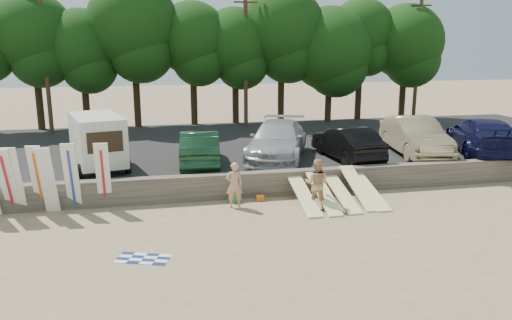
% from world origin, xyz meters
% --- Properties ---
extents(ground, '(120.00, 120.00, 0.00)m').
position_xyz_m(ground, '(0.00, 0.00, 0.00)').
color(ground, tan).
rests_on(ground, ground).
extents(seawall, '(44.00, 0.50, 1.00)m').
position_xyz_m(seawall, '(0.00, 3.00, 0.50)').
color(seawall, '#6B6356').
rests_on(seawall, ground).
extents(parking_lot, '(44.00, 14.50, 0.70)m').
position_xyz_m(parking_lot, '(0.00, 10.50, 0.35)').
color(parking_lot, '#282828').
rests_on(parking_lot, ground).
extents(treeline, '(32.33, 6.23, 9.33)m').
position_xyz_m(treeline, '(0.74, 17.45, 6.41)').
color(treeline, '#382616').
rests_on(treeline, parking_lot).
extents(utility_poles, '(25.80, 0.26, 9.00)m').
position_xyz_m(utility_poles, '(2.00, 16.00, 5.43)').
color(utility_poles, '#473321').
rests_on(utility_poles, parking_lot).
extents(box_trailer, '(2.80, 4.01, 2.34)m').
position_xyz_m(box_trailer, '(-6.36, 6.02, 2.01)').
color(box_trailer, beige).
rests_on(box_trailer, parking_lot).
extents(car_1, '(2.08, 4.86, 1.56)m').
position_xyz_m(car_1, '(-2.04, 5.84, 1.48)').
color(car_1, '#14371F').
rests_on(car_1, parking_lot).
extents(car_2, '(4.46, 6.44, 1.73)m').
position_xyz_m(car_2, '(1.67, 6.44, 1.57)').
color(car_2, '#B1B2B7').
rests_on(car_2, parking_lot).
extents(car_3, '(2.02, 4.82, 1.55)m').
position_xyz_m(car_3, '(4.81, 5.64, 1.47)').
color(car_3, black).
rests_on(car_3, parking_lot).
extents(car_4, '(2.71, 5.69, 1.80)m').
position_xyz_m(car_4, '(8.44, 5.96, 1.60)').
color(car_4, '#9D8C64').
rests_on(car_4, parking_lot).
extents(car_5, '(4.46, 6.54, 1.76)m').
position_xyz_m(car_5, '(11.76, 5.40, 1.58)').
color(car_5, black).
rests_on(car_5, parking_lot).
extents(surfboard_upright_2, '(0.58, 0.87, 2.50)m').
position_xyz_m(surfboard_upright_2, '(-9.11, 2.54, 1.25)').
color(surfboard_upright_2, white).
rests_on(surfboard_upright_2, ground).
extents(surfboard_upright_3, '(0.56, 0.75, 2.53)m').
position_xyz_m(surfboard_upright_3, '(-8.89, 2.55, 1.27)').
color(surfboard_upright_3, white).
rests_on(surfboard_upright_3, ground).
extents(surfboard_upright_4, '(0.59, 0.71, 2.55)m').
position_xyz_m(surfboard_upright_4, '(-8.11, 2.63, 1.27)').
color(surfboard_upright_4, white).
rests_on(surfboard_upright_4, ground).
extents(surfboard_upright_5, '(0.57, 0.81, 2.52)m').
position_xyz_m(surfboard_upright_5, '(-7.76, 2.38, 1.26)').
color(surfboard_upright_5, white).
rests_on(surfboard_upright_5, ground).
extents(surfboard_upright_6, '(0.56, 0.58, 2.57)m').
position_xyz_m(surfboard_upright_6, '(-6.99, 2.61, 1.28)').
color(surfboard_upright_6, white).
rests_on(surfboard_upright_6, ground).
extents(surfboard_upright_7, '(0.50, 0.65, 2.55)m').
position_xyz_m(surfboard_upright_7, '(-5.90, 2.62, 1.27)').
color(surfboard_upright_7, white).
rests_on(surfboard_upright_7, ground).
extents(surfboard_low_0, '(0.56, 2.92, 0.84)m').
position_xyz_m(surfboard_low_0, '(1.42, 1.43, 0.42)').
color(surfboard_low_0, '#FBF79E').
rests_on(surfboard_low_0, ground).
extents(surfboard_low_1, '(0.56, 2.88, 0.97)m').
position_xyz_m(surfboard_low_1, '(2.16, 1.38, 0.49)').
color(surfboard_low_1, '#FBF79E').
rests_on(surfboard_low_1, ground).
extents(surfboard_low_2, '(0.56, 2.93, 0.80)m').
position_xyz_m(surfboard_low_2, '(2.93, 1.47, 0.40)').
color(surfboard_low_2, '#FBF79E').
rests_on(surfboard_low_2, ground).
extents(surfboard_low_3, '(0.56, 2.85, 1.08)m').
position_xyz_m(surfboard_low_3, '(3.69, 1.58, 0.54)').
color(surfboard_low_3, '#FBF79E').
rests_on(surfboard_low_3, ground).
extents(surfboard_low_4, '(0.56, 2.92, 0.83)m').
position_xyz_m(surfboard_low_4, '(4.08, 1.53, 0.41)').
color(surfboard_low_4, '#FBF79E').
rests_on(surfboard_low_4, ground).
extents(beachgoer_a, '(0.65, 0.44, 1.73)m').
position_xyz_m(beachgoer_a, '(-1.17, 1.81, 0.87)').
color(beachgoer_a, tan).
rests_on(beachgoer_a, ground).
extents(beachgoer_b, '(1.13, 1.05, 1.86)m').
position_xyz_m(beachgoer_b, '(1.81, 1.16, 0.93)').
color(beachgoer_b, tan).
rests_on(beachgoer_b, ground).
extents(cooler, '(0.44, 0.39, 0.32)m').
position_xyz_m(cooler, '(-1.05, 2.40, 0.16)').
color(cooler, '#238341').
rests_on(cooler, ground).
extents(gear_bag, '(0.30, 0.25, 0.22)m').
position_xyz_m(gear_bag, '(-0.06, 2.40, 0.11)').
color(gear_bag, '#C06016').
rests_on(gear_bag, ground).
extents(beach_towel, '(1.92, 1.92, 0.00)m').
position_xyz_m(beach_towel, '(-4.49, -2.20, 0.01)').
color(beach_towel, white).
rests_on(beach_towel, ground).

